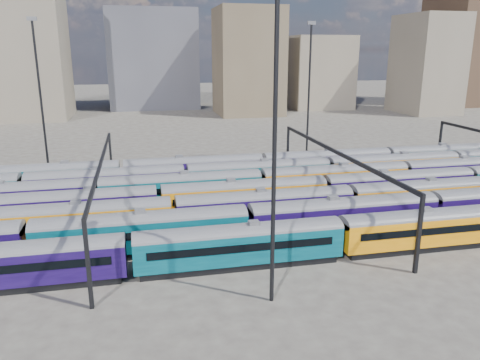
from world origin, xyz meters
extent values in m
plane|color=#423D38|center=(0.00, 0.00, 0.00)|extent=(500.00, 500.00, 0.00)
cube|color=black|center=(-27.48, -15.00, 0.36)|extent=(19.58, 2.54, 0.72)
cube|color=#130737|center=(-27.48, -15.00, 2.22)|extent=(20.61, 2.99, 2.99)
cylinder|color=#4C4C51|center=(-27.48, -15.00, 3.71)|extent=(20.61, 2.99, 2.99)
cube|color=black|center=(-27.48, -16.51, 2.57)|extent=(18.14, 0.06, 0.77)
cube|color=black|center=(-27.48, -13.49, 2.57)|extent=(18.14, 0.06, 0.77)
cube|color=slate|center=(-27.48, -15.00, 4.51)|extent=(1.03, 0.93, 0.36)
cube|color=black|center=(-6.27, -15.00, 0.36)|extent=(19.58, 2.54, 0.72)
cube|color=#043C49|center=(-6.27, -15.00, 2.22)|extent=(20.61, 2.99, 2.99)
cylinder|color=#4C4C51|center=(-6.27, -15.00, 3.71)|extent=(20.61, 2.99, 2.99)
cube|color=black|center=(-6.27, -16.51, 2.57)|extent=(18.14, 0.06, 0.77)
cube|color=black|center=(-6.27, -13.49, 2.57)|extent=(18.14, 0.06, 0.77)
cube|color=slate|center=(-6.27, -15.00, 4.51)|extent=(1.03, 0.93, 0.36)
cube|color=black|center=(14.94, -15.00, 0.36)|extent=(19.58, 2.54, 0.72)
cube|color=#CA7608|center=(14.94, -15.00, 2.22)|extent=(20.61, 2.99, 2.99)
cylinder|color=#4C4C51|center=(14.94, -15.00, 3.71)|extent=(20.61, 2.99, 2.99)
cube|color=black|center=(14.94, -16.51, 2.57)|extent=(18.14, 0.06, 0.77)
cube|color=black|center=(14.94, -13.49, 2.57)|extent=(18.14, 0.06, 0.77)
cube|color=slate|center=(14.94, -15.00, 4.51)|extent=(1.03, 0.93, 0.36)
cube|color=black|center=(-15.53, -10.00, 0.38)|extent=(20.81, 2.70, 0.77)
cube|color=#043C49|center=(-15.53, -10.00, 2.35)|extent=(21.90, 3.18, 3.18)
cylinder|color=#4C4C51|center=(-15.53, -10.00, 3.94)|extent=(21.90, 3.18, 3.18)
cube|color=black|center=(-15.53, -11.61, 2.74)|extent=(19.28, 0.06, 0.82)
cube|color=black|center=(-15.53, -8.39, 2.74)|extent=(19.28, 0.06, 0.82)
cube|color=slate|center=(-15.53, -10.00, 4.79)|extent=(1.10, 0.99, 0.38)
cube|color=black|center=(6.98, -10.00, 0.38)|extent=(20.81, 2.70, 0.77)
cube|color=#130737|center=(6.98, -10.00, 2.35)|extent=(21.90, 3.18, 3.18)
cylinder|color=#4C4C51|center=(6.98, -10.00, 3.94)|extent=(21.90, 3.18, 3.18)
cube|color=black|center=(6.98, -11.61, 2.74)|extent=(19.28, 0.06, 0.82)
cube|color=black|center=(6.98, -8.39, 2.74)|extent=(19.28, 0.06, 0.82)
cube|color=slate|center=(6.98, -10.00, 4.79)|extent=(1.10, 0.99, 0.38)
cube|color=black|center=(-23.01, -5.00, 0.38)|extent=(20.38, 2.64, 0.75)
cube|color=#CA7608|center=(-23.01, -5.00, 2.31)|extent=(21.45, 3.11, 3.11)
cylinder|color=#4C4C51|center=(-23.01, -5.00, 3.86)|extent=(21.45, 3.11, 3.11)
cube|color=black|center=(-23.01, -6.58, 2.68)|extent=(18.88, 0.06, 0.80)
cube|color=black|center=(-23.01, -3.42, 2.68)|extent=(18.88, 0.06, 0.80)
cube|color=slate|center=(-23.01, -5.00, 4.69)|extent=(1.07, 0.97, 0.38)
cube|color=black|center=(-0.96, -5.00, 0.38)|extent=(20.38, 2.64, 0.75)
cube|color=#130737|center=(-0.96, -5.00, 2.31)|extent=(21.45, 3.11, 3.11)
cylinder|color=#4C4C51|center=(-0.96, -5.00, 3.86)|extent=(21.45, 3.11, 3.11)
cube|color=black|center=(-0.96, -6.58, 2.68)|extent=(18.88, 0.06, 0.80)
cube|color=black|center=(-0.96, -3.42, 2.68)|extent=(18.88, 0.06, 0.80)
cube|color=slate|center=(-0.96, -5.00, 4.69)|extent=(1.07, 0.97, 0.38)
cube|color=black|center=(21.09, -5.00, 0.38)|extent=(20.38, 2.64, 0.75)
cube|color=#CA7608|center=(21.09, -5.00, 2.31)|extent=(21.45, 3.11, 3.11)
cylinder|color=#4C4C51|center=(21.09, -5.00, 3.86)|extent=(21.45, 3.11, 3.11)
cube|color=black|center=(21.09, -6.58, 2.68)|extent=(18.88, 0.06, 0.80)
cube|color=black|center=(21.09, -3.42, 2.68)|extent=(18.88, 0.06, 0.80)
cube|color=slate|center=(21.09, -5.00, 4.69)|extent=(1.07, 0.97, 0.38)
cube|color=black|center=(-24.39, 0.00, 0.38)|extent=(20.39, 2.65, 0.75)
cube|color=#130737|center=(-24.39, 0.00, 2.31)|extent=(21.46, 3.11, 3.11)
cylinder|color=#4C4C51|center=(-24.39, 0.00, 3.86)|extent=(21.46, 3.11, 3.11)
cube|color=black|center=(-24.39, -1.58, 2.68)|extent=(18.89, 0.06, 0.80)
cube|color=black|center=(-24.39, 1.58, 2.68)|extent=(18.89, 0.06, 0.80)
cube|color=slate|center=(-24.39, 0.00, 4.69)|extent=(1.07, 0.97, 0.38)
cube|color=black|center=(-2.33, 0.00, 0.38)|extent=(20.39, 2.65, 0.75)
cube|color=#CA7608|center=(-2.33, 0.00, 2.31)|extent=(21.46, 3.11, 3.11)
cylinder|color=#4C4C51|center=(-2.33, 0.00, 3.86)|extent=(21.46, 3.11, 3.11)
cube|color=black|center=(-2.33, -1.58, 2.68)|extent=(18.89, 0.06, 0.80)
cube|color=black|center=(-2.33, 1.58, 2.68)|extent=(18.89, 0.06, 0.80)
cube|color=slate|center=(-2.33, 0.00, 4.69)|extent=(1.07, 0.97, 0.38)
cube|color=black|center=(19.73, 0.00, 0.38)|extent=(20.39, 2.65, 0.75)
cube|color=#130737|center=(19.73, 0.00, 2.31)|extent=(21.46, 3.11, 3.11)
cylinder|color=#4C4C51|center=(19.73, 0.00, 3.86)|extent=(21.46, 3.11, 3.11)
cube|color=black|center=(19.73, -1.58, 2.68)|extent=(18.89, 0.06, 0.80)
cube|color=black|center=(19.73, 1.58, 2.68)|extent=(18.89, 0.06, 0.80)
cube|color=slate|center=(19.73, 0.00, 4.69)|extent=(1.07, 0.97, 0.38)
cube|color=black|center=(-32.42, 5.00, 0.38)|extent=(20.70, 2.69, 0.76)
cube|color=#130737|center=(-32.42, 5.00, 2.34)|extent=(21.79, 3.16, 3.16)
cylinder|color=#4C4C51|center=(-32.42, 5.00, 3.92)|extent=(21.79, 3.16, 3.16)
cube|color=black|center=(-32.42, 3.40, 2.72)|extent=(19.17, 0.06, 0.82)
cube|color=black|center=(-32.42, 6.60, 2.72)|extent=(19.17, 0.06, 0.82)
cube|color=slate|center=(-32.42, 5.00, 4.76)|extent=(1.09, 0.98, 0.38)
cube|color=black|center=(-10.04, 5.00, 0.38)|extent=(20.70, 2.69, 0.76)
cube|color=#043C49|center=(-10.04, 5.00, 2.34)|extent=(21.79, 3.16, 3.16)
cylinder|color=#4C4C51|center=(-10.04, 5.00, 3.92)|extent=(21.79, 3.16, 3.16)
cube|color=black|center=(-10.04, 3.40, 2.72)|extent=(19.17, 0.06, 0.82)
cube|color=black|center=(-10.04, 6.60, 2.72)|extent=(19.17, 0.06, 0.82)
cube|color=slate|center=(-10.04, 5.00, 4.76)|extent=(1.09, 0.98, 0.38)
cube|color=black|center=(12.35, 5.00, 0.38)|extent=(20.70, 2.69, 0.76)
cube|color=#CA7608|center=(12.35, 5.00, 2.34)|extent=(21.79, 3.16, 3.16)
cylinder|color=#4C4C51|center=(12.35, 5.00, 3.92)|extent=(21.79, 3.16, 3.16)
cube|color=black|center=(12.35, 3.40, 2.72)|extent=(19.17, 0.06, 0.82)
cube|color=black|center=(12.35, 6.60, 2.72)|extent=(19.17, 0.06, 0.82)
cube|color=slate|center=(12.35, 5.00, 4.76)|extent=(1.09, 0.98, 0.38)
cube|color=black|center=(34.73, 5.00, 0.38)|extent=(20.70, 2.69, 0.76)
cube|color=#130737|center=(34.73, 5.00, 2.34)|extent=(21.79, 3.16, 3.16)
cylinder|color=#4C4C51|center=(34.73, 5.00, 3.92)|extent=(21.79, 3.16, 3.16)
cube|color=black|center=(34.73, 3.40, 2.72)|extent=(19.17, 0.06, 0.82)
cube|color=black|center=(34.73, 6.60, 2.72)|extent=(19.17, 0.06, 0.82)
cube|color=slate|center=(34.73, 5.00, 4.76)|extent=(1.09, 0.98, 0.38)
cube|color=black|center=(-20.17, 10.00, 0.38)|extent=(20.68, 2.68, 0.76)
cube|color=#130737|center=(-20.17, 10.00, 2.34)|extent=(21.77, 3.16, 3.16)
cylinder|color=#4C4C51|center=(-20.17, 10.00, 3.92)|extent=(21.77, 3.16, 3.16)
cube|color=black|center=(-20.17, 8.40, 2.72)|extent=(19.16, 0.06, 0.82)
cube|color=black|center=(-20.17, 11.60, 2.72)|extent=(19.16, 0.06, 0.82)
cube|color=slate|center=(-20.17, 10.00, 4.76)|extent=(1.09, 0.98, 0.38)
cube|color=black|center=(2.20, 10.00, 0.38)|extent=(20.68, 2.68, 0.76)
cube|color=#043C49|center=(2.20, 10.00, 2.34)|extent=(21.77, 3.16, 3.16)
cylinder|color=#4C4C51|center=(2.20, 10.00, 3.92)|extent=(21.77, 3.16, 3.16)
cube|color=black|center=(2.20, 8.40, 2.72)|extent=(19.16, 0.06, 0.82)
cube|color=black|center=(2.20, 11.60, 2.72)|extent=(19.16, 0.06, 0.82)
cube|color=slate|center=(2.20, 10.00, 4.76)|extent=(1.09, 0.98, 0.38)
cube|color=black|center=(24.58, 10.00, 0.38)|extent=(20.68, 2.68, 0.76)
cube|color=#CA7608|center=(24.58, 10.00, 2.34)|extent=(21.77, 3.16, 3.16)
cylinder|color=#4C4C51|center=(24.58, 10.00, 3.92)|extent=(21.77, 3.16, 3.16)
cube|color=black|center=(24.58, 8.40, 2.72)|extent=(19.16, 0.06, 0.82)
cube|color=black|center=(24.58, 11.60, 2.72)|extent=(19.16, 0.06, 0.82)
cube|color=slate|center=(24.58, 10.00, 4.76)|extent=(1.09, 0.98, 0.38)
cube|color=black|center=(-29.43, 15.00, 0.38)|extent=(20.66, 2.68, 0.76)
cube|color=#043C49|center=(-29.43, 15.00, 2.34)|extent=(21.75, 3.15, 3.15)
cylinder|color=#4C4C51|center=(-29.43, 15.00, 3.91)|extent=(21.75, 3.15, 3.15)
cube|color=black|center=(-29.43, 13.40, 2.72)|extent=(19.14, 0.06, 0.82)
cube|color=black|center=(-29.43, 16.60, 2.72)|extent=(19.14, 0.06, 0.82)
cube|color=slate|center=(-29.43, 15.00, 4.75)|extent=(1.09, 0.98, 0.38)
cube|color=black|center=(-7.08, 15.00, 0.38)|extent=(20.66, 2.68, 0.76)
cube|color=#130737|center=(-7.08, 15.00, 2.34)|extent=(21.75, 3.15, 3.15)
cylinder|color=#4C4C51|center=(-7.08, 15.00, 3.91)|extent=(21.75, 3.15, 3.15)
cube|color=black|center=(-7.08, 13.40, 2.72)|extent=(19.14, 0.06, 0.82)
cube|color=black|center=(-7.08, 16.60, 2.72)|extent=(19.14, 0.06, 0.82)
cube|color=slate|center=(-7.08, 15.00, 4.75)|extent=(1.09, 0.98, 0.38)
cube|color=black|center=(15.26, 15.00, 0.38)|extent=(20.66, 2.68, 0.76)
cube|color=#130737|center=(15.26, 15.00, 2.34)|extent=(21.75, 3.15, 3.15)
cylinder|color=#4C4C51|center=(15.26, 15.00, 3.91)|extent=(21.75, 3.15, 3.15)
cube|color=black|center=(15.26, 13.40, 2.72)|extent=(19.14, 0.06, 0.82)
cube|color=black|center=(15.26, 16.60, 2.72)|extent=(19.14, 0.06, 0.82)
cube|color=slate|center=(15.26, 15.00, 4.75)|extent=(1.09, 0.98, 0.38)
cube|color=black|center=(37.61, 15.00, 0.38)|extent=(20.66, 2.68, 0.76)
cube|color=#043C49|center=(37.61, 15.00, 2.34)|extent=(21.75, 3.15, 3.15)
cylinder|color=#4C4C51|center=(37.61, 15.00, 3.91)|extent=(21.75, 3.15, 3.15)
cube|color=black|center=(37.61, 13.40, 2.72)|extent=(19.14, 0.06, 0.82)
cube|color=black|center=(37.61, 16.60, 2.72)|extent=(19.14, 0.06, 0.82)
cube|color=slate|center=(37.61, 15.00, 4.75)|extent=(1.09, 0.98, 0.38)
cube|color=black|center=(-20.00, -20.00, 4.00)|extent=(0.35, 0.35, 8.00)
cube|color=black|center=(-20.00, 20.00, 4.00)|extent=(0.35, 0.35, 8.00)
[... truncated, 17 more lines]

